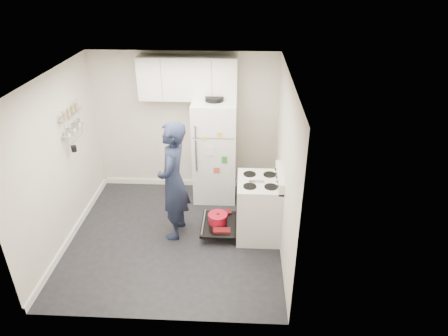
# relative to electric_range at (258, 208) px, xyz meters

# --- Properties ---
(room) EXTENTS (3.21, 3.21, 2.51)m
(room) POSITION_rel_electric_range_xyz_m (-1.29, -0.12, 0.74)
(room) COLOR black
(room) RESTS_ON ground
(electric_range) EXTENTS (0.66, 0.76, 1.10)m
(electric_range) POSITION_rel_electric_range_xyz_m (0.00, 0.00, 0.00)
(electric_range) COLOR silver
(electric_range) RESTS_ON ground
(open_oven_door) EXTENTS (0.55, 0.73, 0.23)m
(open_oven_door) POSITION_rel_electric_range_xyz_m (-0.60, 0.01, -0.28)
(open_oven_door) COLOR black
(open_oven_door) RESTS_ON ground
(refrigerator) EXTENTS (0.72, 0.74, 1.85)m
(refrigerator) POSITION_rel_electric_range_xyz_m (-0.72, 1.10, 0.43)
(refrigerator) COLOR white
(refrigerator) RESTS_ON ground
(upper_cabinets) EXTENTS (1.60, 0.33, 0.70)m
(upper_cabinets) POSITION_rel_electric_range_xyz_m (-1.16, 1.28, 1.63)
(upper_cabinets) COLOR silver
(upper_cabinets) RESTS_ON room
(wall_shelf_rack) EXTENTS (0.14, 0.60, 0.61)m
(wall_shelf_rack) POSITION_rel_electric_range_xyz_m (-2.78, 0.34, 1.21)
(wall_shelf_rack) COLOR #B2B2B7
(wall_shelf_rack) RESTS_ON room
(person) EXTENTS (0.50, 0.71, 1.85)m
(person) POSITION_rel_electric_range_xyz_m (-1.26, -0.04, 0.46)
(person) COLOR #181F36
(person) RESTS_ON ground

